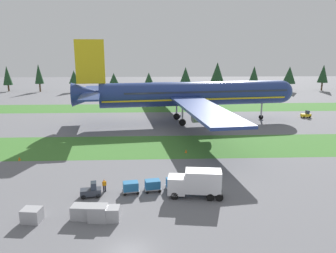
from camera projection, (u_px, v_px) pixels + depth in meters
The scene contains 19 objects.
ground_plane at pixel (128, 253), 29.78m from camera, with size 400.00×400.00×0.00m, color slate.
grass_strip_near at pixel (142, 146), 62.62m from camera, with size 320.00×15.42×0.01m, color #3D752D.
grass_strip_far at pixel (147, 108), 104.25m from camera, with size 320.00×15.42×0.01m, color #3D752D.
airliner at pixel (188, 94), 81.95m from camera, with size 57.08×70.55×20.73m.
baggage_tug at pixel (91, 191), 41.00m from camera, with size 2.79×1.74×1.97m.
cargo_dolly_lead at pixel (131, 187), 42.03m from camera, with size 2.43×1.86×1.55m.
cargo_dolly_second at pixel (153, 185), 42.64m from camera, with size 2.43×1.86×1.55m.
cargo_dolly_third at pixel (174, 183), 43.25m from camera, with size 2.43×1.86×1.55m.
cargo_dolly_fourth at pixel (194, 181), 43.86m from camera, with size 2.43×1.86×1.55m.
catering_truck at pixel (196, 182), 40.77m from camera, with size 7.19×3.17×3.58m.
pushback_tractor at pixel (306, 115), 89.17m from camera, with size 2.75×1.63×1.97m.
ground_crew_marshaller at pixel (104, 185), 42.51m from camera, with size 0.53×0.36×1.74m.
uld_container_0 at pixel (32, 215), 35.10m from camera, with size 2.00×1.60×1.52m, color #A3A3A8.
uld_container_1 at pixel (81, 212), 35.79m from camera, with size 2.00×1.60×1.56m, color #A3A3A8.
uld_container_2 at pixel (111, 214), 35.39m from camera, with size 2.00×1.60×1.53m, color #A3A3A8.
uld_container_3 at pixel (98, 213), 35.30m from camera, with size 2.00×1.60×1.76m, color #A3A3A8.
taxiway_marker_0 at pixel (186, 151), 58.74m from camera, with size 0.44×0.44×0.65m, color orange.
taxiway_marker_1 at pixel (19, 159), 54.71m from camera, with size 0.44×0.44×0.60m, color orange.
distant_tree_line at pixel (171, 75), 144.58m from camera, with size 196.46×11.19×12.83m.
Camera 1 is at (2.64, -26.38, 18.32)m, focal length 34.41 mm.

